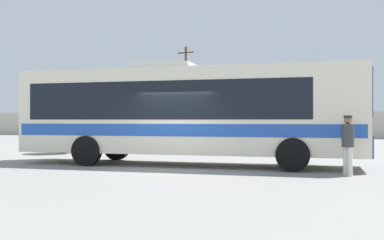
# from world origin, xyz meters

# --- Properties ---
(ground_plane) EXTENTS (300.00, 300.00, 0.00)m
(ground_plane) POSITION_xyz_m (0.00, 10.00, 0.00)
(ground_plane) COLOR gray
(perimeter_wall) EXTENTS (80.00, 0.30, 2.34)m
(perimeter_wall) POSITION_xyz_m (0.00, 27.82, 1.17)
(perimeter_wall) COLOR #B2AD9E
(perimeter_wall) RESTS_ON ground_plane
(coach_bus_cream_blue) EXTENTS (12.03, 2.94, 3.58)m
(coach_bus_cream_blue) POSITION_xyz_m (-0.07, 1.47, 1.91)
(coach_bus_cream_blue) COLOR silver
(coach_bus_cream_blue) RESTS_ON ground_plane
(attendant_by_bus_door) EXTENTS (0.48, 0.48, 1.71)m
(attendant_by_bus_door) POSITION_xyz_m (5.37, -0.27, 0.98)
(attendant_by_bus_door) COLOR silver
(attendant_by_bus_door) RESTS_ON ground_plane
(vendor_umbrella_near_gate_green) EXTENTS (1.99, 1.99, 2.09)m
(vendor_umbrella_near_gate_green) POSITION_xyz_m (-7.20, 5.22, 1.76)
(vendor_umbrella_near_gate_green) COLOR gray
(vendor_umbrella_near_gate_green) RESTS_ON ground_plane
(parked_car_leftmost_silver) EXTENTS (4.34, 2.24, 1.43)m
(parked_car_leftmost_silver) POSITION_xyz_m (-16.23, 23.43, 0.76)
(parked_car_leftmost_silver) COLOR #B7BABF
(parked_car_leftmost_silver) RESTS_ON ground_plane
(parked_car_second_silver) EXTENTS (4.33, 2.09, 1.55)m
(parked_car_second_silver) POSITION_xyz_m (-9.82, 23.38, 0.81)
(parked_car_second_silver) COLOR #B7BABF
(parked_car_second_silver) RESTS_ON ground_plane
(parked_car_third_grey) EXTENTS (4.67, 2.23, 1.46)m
(parked_car_third_grey) POSITION_xyz_m (-3.42, 23.71, 0.78)
(parked_car_third_grey) COLOR slate
(parked_car_third_grey) RESTS_ON ground_plane
(parked_car_rightmost_red) EXTENTS (4.52, 2.16, 1.40)m
(parked_car_rightmost_red) POSITION_xyz_m (2.86, 23.84, 0.75)
(parked_car_rightmost_red) COLOR red
(parked_car_rightmost_red) RESTS_ON ground_plane
(utility_pole_near) EXTENTS (1.79, 0.44, 9.14)m
(utility_pole_near) POSITION_xyz_m (-9.52, 31.36, 4.75)
(utility_pole_near) COLOR #4C3823
(utility_pole_near) RESTS_ON ground_plane
(roadside_tree_left) EXTENTS (3.49, 3.49, 5.26)m
(roadside_tree_left) POSITION_xyz_m (-17.41, 32.49, 3.76)
(roadside_tree_left) COLOR brown
(roadside_tree_left) RESTS_ON ground_plane
(roadside_tree_midleft) EXTENTS (4.03, 4.03, 5.58)m
(roadside_tree_midleft) POSITION_xyz_m (-7.43, 34.54, 3.86)
(roadside_tree_midleft) COLOR brown
(roadside_tree_midleft) RESTS_ON ground_plane
(roadside_tree_midright) EXTENTS (3.78, 3.78, 6.66)m
(roadside_tree_midright) POSITION_xyz_m (5.99, 31.24, 5.02)
(roadside_tree_midright) COLOR brown
(roadside_tree_midright) RESTS_ON ground_plane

